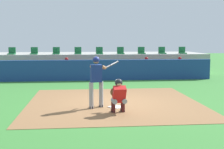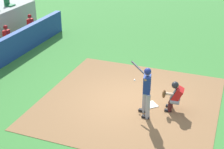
% 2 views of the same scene
% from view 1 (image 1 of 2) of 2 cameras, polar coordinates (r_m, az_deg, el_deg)
% --- Properties ---
extents(ground_plane, '(80.00, 80.00, 0.00)m').
position_cam_1_polar(ground_plane, '(11.60, 0.34, -5.31)').
color(ground_plane, '#387A33').
extents(dirt_infield, '(6.40, 6.40, 0.01)m').
position_cam_1_polar(dirt_infield, '(11.60, 0.34, -5.28)').
color(dirt_infield, olive).
rests_on(dirt_infield, ground).
extents(home_plate, '(0.62, 0.62, 0.02)m').
position_cam_1_polar(home_plate, '(10.81, 0.78, -6.05)').
color(home_plate, white).
rests_on(home_plate, dirt_infield).
extents(batter_at_plate, '(1.13, 1.02, 1.80)m').
position_cam_1_polar(batter_at_plate, '(10.59, -2.85, -0.76)').
color(batter_at_plate, '#99999E').
rests_on(batter_at_plate, ground).
extents(catcher_crouched, '(0.50, 1.85, 1.13)m').
position_cam_1_polar(catcher_crouched, '(9.89, 1.21, -3.78)').
color(catcher_crouched, gray).
rests_on(catcher_crouched, ground).
extents(dugout_wall, '(13.00, 0.30, 1.20)m').
position_cam_1_polar(dugout_wall, '(17.92, -1.82, 0.84)').
color(dugout_wall, navy).
rests_on(dugout_wall, ground).
extents(dugout_bench, '(11.80, 0.44, 0.45)m').
position_cam_1_polar(dugout_bench, '(18.95, -2.02, 0.01)').
color(dugout_bench, olive).
rests_on(dugout_bench, ground).
extents(dugout_player_0, '(0.49, 0.70, 1.30)m').
position_cam_1_polar(dugout_player_0, '(18.73, -8.48, 1.25)').
color(dugout_player_0, '#939399').
rests_on(dugout_player_0, ground).
extents(dugout_player_1, '(0.49, 0.70, 1.30)m').
position_cam_1_polar(dugout_player_1, '(19.14, 6.50, 1.39)').
color(dugout_player_1, '#939399').
rests_on(dugout_player_1, ground).
extents(dugout_player_2, '(0.49, 0.70, 1.30)m').
position_cam_1_polar(dugout_player_2, '(19.70, 12.62, 1.42)').
color(dugout_player_2, '#939399').
rests_on(dugout_player_2, ground).
extents(stands_platform, '(15.00, 4.40, 1.40)m').
position_cam_1_polar(stands_platform, '(22.28, -2.58, 2.21)').
color(stands_platform, '#9E9E99').
rests_on(stands_platform, ground).
extents(stadium_seat_0, '(0.46, 0.46, 0.48)m').
position_cam_1_polar(stadium_seat_0, '(21.19, -18.20, 3.93)').
color(stadium_seat_0, '#196033').
rests_on(stadium_seat_0, stands_platform).
extents(stadium_seat_1, '(0.46, 0.46, 0.48)m').
position_cam_1_polar(stadium_seat_1, '(20.92, -14.33, 4.02)').
color(stadium_seat_1, '#196033').
rests_on(stadium_seat_1, stands_platform).
extents(stadium_seat_2, '(0.46, 0.46, 0.48)m').
position_cam_1_polar(stadium_seat_2, '(20.75, -10.37, 4.10)').
color(stadium_seat_2, '#196033').
rests_on(stadium_seat_2, stands_platform).
extents(stadium_seat_3, '(0.46, 0.46, 0.48)m').
position_cam_1_polar(stadium_seat_3, '(20.69, -6.37, 4.16)').
color(stadium_seat_3, '#196033').
rests_on(stadium_seat_3, stands_platform).
extents(stadium_seat_4, '(0.46, 0.46, 0.48)m').
position_cam_1_polar(stadium_seat_4, '(20.72, -2.36, 4.20)').
color(stadium_seat_4, '#196033').
rests_on(stadium_seat_4, stands_platform).
extents(stadium_seat_5, '(0.46, 0.46, 0.48)m').
position_cam_1_polar(stadium_seat_5, '(20.85, 1.61, 4.22)').
color(stadium_seat_5, '#196033').
rests_on(stadium_seat_5, stands_platform).
extents(stadium_seat_6, '(0.46, 0.46, 0.48)m').
position_cam_1_polar(stadium_seat_6, '(21.08, 5.52, 4.21)').
color(stadium_seat_6, '#196033').
rests_on(stadium_seat_6, stands_platform).
extents(stadium_seat_7, '(0.46, 0.46, 0.48)m').
position_cam_1_polar(stadium_seat_7, '(21.41, 9.33, 4.19)').
color(stadium_seat_7, '#196033').
rests_on(stadium_seat_7, stands_platform).
extents(stadium_seat_8, '(0.46, 0.46, 0.48)m').
position_cam_1_polar(stadium_seat_8, '(21.82, 13.01, 4.16)').
color(stadium_seat_8, '#196033').
rests_on(stadium_seat_8, stands_platform).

